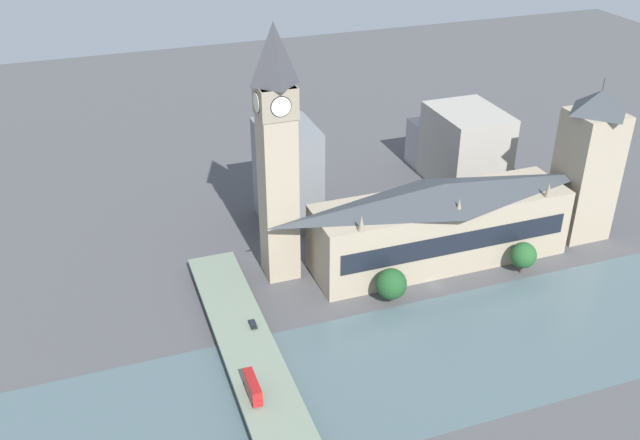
% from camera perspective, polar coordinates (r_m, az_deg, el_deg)
% --- Properties ---
extents(ground_plane, '(600.00, 600.00, 0.00)m').
position_cam_1_polar(ground_plane, '(230.17, 9.21, -5.25)').
color(ground_plane, '#4C4C4F').
extents(river_water, '(50.58, 360.00, 0.30)m').
position_cam_1_polar(river_water, '(208.97, 13.25, -9.74)').
color(river_water, '#4C6066').
rests_on(river_water, ground_plane).
extents(parliament_hall, '(22.39, 85.66, 28.36)m').
position_cam_1_polar(parliament_hall, '(236.49, 9.63, -0.25)').
color(parliament_hall, tan).
rests_on(parliament_hall, ground_plane).
extents(clock_tower, '(11.55, 11.55, 81.77)m').
position_cam_1_polar(clock_tower, '(213.21, -3.46, 5.56)').
color(clock_tower, tan).
rests_on(clock_tower, ground_plane).
extents(victoria_tower, '(16.66, 16.66, 57.03)m').
position_cam_1_polar(victoria_tower, '(260.60, 20.61, 4.16)').
color(victoria_tower, tan).
rests_on(victoria_tower, ground_plane).
extents(road_bridge, '(133.16, 14.99, 4.26)m').
position_cam_1_polar(road_bridge, '(185.56, -4.36, -13.45)').
color(road_bridge, '#5D6A59').
rests_on(road_bridge, ground_plane).
extents(double_decker_bus_mid, '(10.12, 2.57, 4.89)m').
position_cam_1_polar(double_decker_bus_mid, '(181.59, -5.42, -13.13)').
color(double_decker_bus_mid, red).
rests_on(double_decker_bus_mid, road_bridge).
extents(car_southbound_lead, '(4.06, 1.78, 1.42)m').
position_cam_1_polar(car_southbound_lead, '(204.24, -5.39, -8.28)').
color(car_southbound_lead, black).
rests_on(car_southbound_lead, road_bridge).
extents(city_block_west, '(32.03, 25.21, 31.23)m').
position_cam_1_polar(city_block_west, '(290.21, 11.56, 5.67)').
color(city_block_west, '#A39E93').
rests_on(city_block_west, ground_plane).
extents(city_block_center, '(32.67, 16.89, 19.38)m').
position_cam_1_polar(city_block_center, '(300.24, 9.65, 5.44)').
color(city_block_center, '#939399').
rests_on(city_block_center, ground_plane).
extents(city_block_east, '(24.81, 19.64, 37.08)m').
position_cam_1_polar(city_block_east, '(255.59, -2.61, 3.64)').
color(city_block_east, slate).
rests_on(city_block_east, ground_plane).
extents(tree_embankment_near, '(9.64, 9.64, 11.43)m').
position_cam_1_polar(tree_embankment_near, '(217.66, 5.71, -5.11)').
color(tree_embankment_near, brown).
rests_on(tree_embankment_near, ground_plane).
extents(tree_embankment_mid, '(8.53, 8.53, 11.05)m').
position_cam_1_polar(tree_embankment_mid, '(239.18, 15.96, -2.72)').
color(tree_embankment_mid, brown).
rests_on(tree_embankment_mid, ground_plane).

